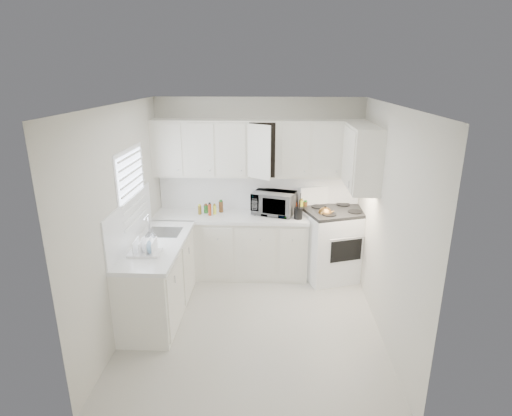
# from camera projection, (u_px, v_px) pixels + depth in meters

# --- Properties ---
(floor) EXTENTS (3.20, 3.20, 0.00)m
(floor) POSITION_uv_depth(u_px,v_px,m) (253.00, 322.00, 5.10)
(floor) COLOR #BBB7AB
(floor) RESTS_ON ground
(ceiling) EXTENTS (3.20, 3.20, 0.00)m
(ceiling) POSITION_uv_depth(u_px,v_px,m) (253.00, 105.00, 4.29)
(ceiling) COLOR white
(ceiling) RESTS_ON ground
(wall_back) EXTENTS (3.00, 0.00, 3.00)m
(wall_back) POSITION_uv_depth(u_px,v_px,m) (259.00, 186.00, 6.21)
(wall_back) COLOR beige
(wall_back) RESTS_ON ground
(wall_front) EXTENTS (3.00, 0.00, 3.00)m
(wall_front) POSITION_uv_depth(u_px,v_px,m) (243.00, 295.00, 3.17)
(wall_front) COLOR beige
(wall_front) RESTS_ON ground
(wall_left) EXTENTS (0.00, 3.20, 3.20)m
(wall_left) POSITION_uv_depth(u_px,v_px,m) (123.00, 221.00, 4.76)
(wall_left) COLOR beige
(wall_left) RESTS_ON ground
(wall_right) EXTENTS (0.00, 3.20, 3.20)m
(wall_right) POSITION_uv_depth(u_px,v_px,m) (387.00, 225.00, 4.63)
(wall_right) COLOR beige
(wall_right) RESTS_ON ground
(window_blinds) EXTENTS (0.06, 0.96, 1.06)m
(window_blinds) POSITION_uv_depth(u_px,v_px,m) (133.00, 192.00, 5.01)
(window_blinds) COLOR white
(window_blinds) RESTS_ON wall_left
(lower_cabinets_back) EXTENTS (2.22, 0.60, 0.90)m
(lower_cabinets_back) POSITION_uv_depth(u_px,v_px,m) (232.00, 246.00, 6.21)
(lower_cabinets_back) COLOR beige
(lower_cabinets_back) RESTS_ON floor
(lower_cabinets_left) EXTENTS (0.60, 1.60, 0.90)m
(lower_cabinets_left) POSITION_uv_depth(u_px,v_px,m) (159.00, 280.00, 5.20)
(lower_cabinets_left) COLOR beige
(lower_cabinets_left) RESTS_ON floor
(countertop_back) EXTENTS (2.24, 0.64, 0.05)m
(countertop_back) POSITION_uv_depth(u_px,v_px,m) (231.00, 216.00, 6.05)
(countertop_back) COLOR silver
(countertop_back) RESTS_ON lower_cabinets_back
(countertop_left) EXTENTS (0.64, 1.62, 0.05)m
(countertop_left) POSITION_uv_depth(u_px,v_px,m) (157.00, 245.00, 5.05)
(countertop_left) COLOR silver
(countertop_left) RESTS_ON lower_cabinets_left
(backsplash_back) EXTENTS (2.98, 0.02, 0.55)m
(backsplash_back) POSITION_uv_depth(u_px,v_px,m) (259.00, 191.00, 6.23)
(backsplash_back) COLOR silver
(backsplash_back) RESTS_ON wall_back
(backsplash_left) EXTENTS (0.02, 1.60, 0.55)m
(backsplash_left) POSITION_uv_depth(u_px,v_px,m) (130.00, 221.00, 4.97)
(backsplash_left) COLOR silver
(backsplash_left) RESTS_ON wall_left
(upper_cabinets_back) EXTENTS (3.00, 0.33, 0.80)m
(upper_cabinets_back) POSITION_uv_depth(u_px,v_px,m) (258.00, 176.00, 5.99)
(upper_cabinets_back) COLOR beige
(upper_cabinets_back) RESTS_ON wall_back
(upper_cabinets_right) EXTENTS (0.33, 0.90, 0.80)m
(upper_cabinets_right) POSITION_uv_depth(u_px,v_px,m) (359.00, 188.00, 5.35)
(upper_cabinets_right) COLOR beige
(upper_cabinets_right) RESTS_ON wall_right
(sink) EXTENTS (0.42, 0.38, 0.30)m
(sink) POSITION_uv_depth(u_px,v_px,m) (163.00, 224.00, 5.34)
(sink) COLOR gray
(sink) RESTS_ON countertop_left
(stove) EXTENTS (1.05, 0.96, 1.34)m
(stove) POSITION_uv_depth(u_px,v_px,m) (335.00, 234.00, 6.07)
(stove) COLOR white
(stove) RESTS_ON floor
(tea_kettle) EXTENTS (0.29, 0.26, 0.22)m
(tea_kettle) POSITION_uv_depth(u_px,v_px,m) (325.00, 213.00, 5.81)
(tea_kettle) COLOR olive
(tea_kettle) RESTS_ON stove
(frying_pan) EXTENTS (0.32, 0.48, 0.04)m
(frying_pan) POSITION_uv_depth(u_px,v_px,m) (347.00, 212.00, 6.12)
(frying_pan) COLOR black
(frying_pan) RESTS_ON stove
(microwave) EXTENTS (0.66, 0.49, 0.40)m
(microwave) POSITION_uv_depth(u_px,v_px,m) (274.00, 201.00, 6.03)
(microwave) COLOR gray
(microwave) RESTS_ON countertop_back
(rice_cooker) EXTENTS (0.28, 0.28, 0.22)m
(rice_cooker) POSITION_uv_depth(u_px,v_px,m) (258.00, 206.00, 6.08)
(rice_cooker) COLOR white
(rice_cooker) RESTS_ON countertop_back
(paper_towel) EXTENTS (0.12, 0.12, 0.27)m
(paper_towel) POSITION_uv_depth(u_px,v_px,m) (262.00, 202.00, 6.17)
(paper_towel) COLOR white
(paper_towel) RESTS_ON countertop_back
(utensil_crock) EXTENTS (0.13, 0.13, 0.39)m
(utensil_crock) POSITION_uv_depth(u_px,v_px,m) (298.00, 206.00, 5.81)
(utensil_crock) COLOR black
(utensil_crock) RESTS_ON countertop_back
(dish_rack) EXTENTS (0.36, 0.28, 0.20)m
(dish_rack) POSITION_uv_depth(u_px,v_px,m) (144.00, 246.00, 4.70)
(dish_rack) COLOR white
(dish_rack) RESTS_ON countertop_left
(spice_left_0) EXTENTS (0.06, 0.06, 0.13)m
(spice_left_0) POSITION_uv_depth(u_px,v_px,m) (201.00, 207.00, 6.17)
(spice_left_0) COLOR olive
(spice_left_0) RESTS_ON countertop_back
(spice_left_1) EXTENTS (0.06, 0.06, 0.13)m
(spice_left_1) POSITION_uv_depth(u_px,v_px,m) (205.00, 209.00, 6.08)
(spice_left_1) COLOR #246D25
(spice_left_1) RESTS_ON countertop_back
(spice_left_2) EXTENTS (0.06, 0.06, 0.13)m
(spice_left_2) POSITION_uv_depth(u_px,v_px,m) (211.00, 207.00, 6.16)
(spice_left_2) COLOR #A53616
(spice_left_2) RESTS_ON countertop_back
(spice_left_3) EXTENTS (0.06, 0.06, 0.13)m
(spice_left_3) POSITION_uv_depth(u_px,v_px,m) (215.00, 209.00, 6.07)
(spice_left_3) COLOR #EBF73A
(spice_left_3) RESTS_ON countertop_back
(spice_left_4) EXTENTS (0.06, 0.06, 0.13)m
(spice_left_4) POSITION_uv_depth(u_px,v_px,m) (221.00, 208.00, 6.15)
(spice_left_4) COLOR brown
(spice_left_4) RESTS_ON countertop_back
(sauce_right_0) EXTENTS (0.06, 0.06, 0.19)m
(sauce_right_0) POSITION_uv_depth(u_px,v_px,m) (297.00, 206.00, 6.13)
(sauce_right_0) COLOR #A53616
(sauce_right_0) RESTS_ON countertop_back
(sauce_right_1) EXTENTS (0.06, 0.06, 0.19)m
(sauce_right_1) POSITION_uv_depth(u_px,v_px,m) (301.00, 207.00, 6.07)
(sauce_right_1) COLOR #EBF73A
(sauce_right_1) RESTS_ON countertop_back
(sauce_right_2) EXTENTS (0.06, 0.06, 0.19)m
(sauce_right_2) POSITION_uv_depth(u_px,v_px,m) (305.00, 206.00, 6.13)
(sauce_right_2) COLOR brown
(sauce_right_2) RESTS_ON countertop_back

